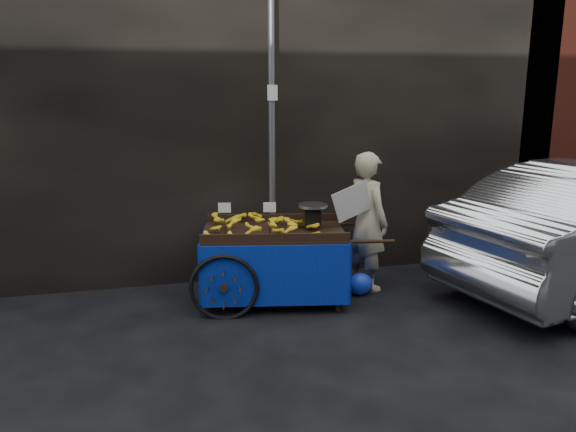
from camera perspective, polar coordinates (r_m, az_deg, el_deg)
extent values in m
plane|color=black|center=(6.03, -1.66, -11.17)|extent=(80.00, 80.00, 0.00)
cube|color=black|center=(7.98, -13.18, 12.89)|extent=(11.00, 2.00, 5.00)
cube|color=#591E14|center=(10.40, 26.44, 11.86)|extent=(3.00, 2.00, 5.00)
cylinder|color=slate|center=(6.85, -1.66, 9.07)|extent=(0.08, 0.08, 4.00)
cube|color=white|center=(6.79, -1.59, 12.41)|extent=(0.12, 0.02, 0.18)
cube|color=black|center=(6.51, -1.44, -1.77)|extent=(1.79, 1.31, 0.06)
cube|color=black|center=(6.95, -1.55, -0.21)|extent=(1.60, 0.35, 0.10)
cube|color=black|center=(6.03, -1.31, -2.27)|extent=(1.60, 0.35, 0.10)
cube|color=black|center=(6.30, 5.19, -6.19)|extent=(0.06, 0.06, 0.81)
cube|color=black|center=(7.06, 4.27, -4.03)|extent=(0.06, 0.06, 0.81)
cylinder|color=black|center=(6.24, 8.50, -2.57)|extent=(0.50, 0.14, 0.04)
cylinder|color=black|center=(7.01, 7.20, -0.80)|extent=(0.50, 0.14, 0.04)
torus|color=black|center=(6.13, -6.52, -7.26)|extent=(0.76, 0.20, 0.76)
torus|color=black|center=(7.17, -6.01, -4.23)|extent=(0.76, 0.20, 0.76)
cylinder|color=black|center=(6.65, -6.24, -5.63)|extent=(0.27, 1.12, 0.05)
cube|color=#071592|center=(6.11, -1.28, -6.13)|extent=(1.63, 0.34, 0.69)
cube|color=#071592|center=(7.10, -1.54, -3.40)|extent=(1.63, 0.34, 0.69)
cube|color=#071592|center=(6.63, -8.55, -4.72)|extent=(0.22, 1.04, 0.69)
cube|color=#071592|center=(6.68, 5.66, -4.53)|extent=(0.22, 1.04, 0.69)
cube|color=black|center=(6.54, 2.54, -0.15)|extent=(0.21, 0.17, 0.16)
cylinder|color=silver|center=(6.51, 2.55, 1.07)|extent=(0.40, 0.40, 0.03)
cube|color=white|center=(6.33, -6.47, 0.84)|extent=(0.14, 0.04, 0.11)
cube|color=white|center=(6.32, -1.88, 0.90)|extent=(0.14, 0.04, 0.11)
imported|color=tan|center=(6.96, 8.03, -0.52)|extent=(0.62, 0.73, 1.72)
cube|color=silver|center=(6.66, 6.62, 1.51)|extent=(0.58, 0.12, 0.50)
ellipsoid|color=blue|center=(6.89, 7.33, -6.88)|extent=(0.31, 0.24, 0.27)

